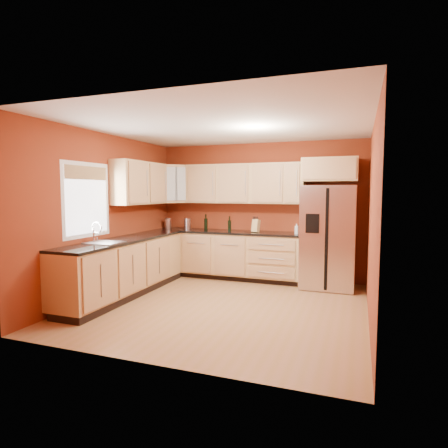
{
  "coord_description": "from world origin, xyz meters",
  "views": [
    {
      "loc": [
        1.84,
        -5.05,
        1.68
      ],
      "look_at": [
        -0.31,
        0.9,
        1.12
      ],
      "focal_mm": 30.0,
      "sensor_mm": 36.0,
      "label": 1
    }
  ],
  "objects_px": {
    "canister_left": "(187,224)",
    "knife_block": "(256,226)",
    "refrigerator": "(328,237)",
    "wine_bottle_a": "(230,224)",
    "soap_dispenser": "(296,229)"
  },
  "relations": [
    {
      "from": "refrigerator",
      "to": "wine_bottle_a",
      "type": "height_order",
      "value": "refrigerator"
    },
    {
      "from": "canister_left",
      "to": "knife_block",
      "type": "height_order",
      "value": "knife_block"
    },
    {
      "from": "soap_dispenser",
      "to": "canister_left",
      "type": "bearing_deg",
      "value": 177.32
    },
    {
      "from": "wine_bottle_a",
      "to": "soap_dispenser",
      "type": "xyz_separation_m",
      "value": [
        1.27,
        -0.02,
        -0.05
      ]
    },
    {
      "from": "refrigerator",
      "to": "canister_left",
      "type": "distance_m",
      "value": 2.75
    },
    {
      "from": "refrigerator",
      "to": "wine_bottle_a",
      "type": "bearing_deg",
      "value": 179.21
    },
    {
      "from": "wine_bottle_a",
      "to": "knife_block",
      "type": "bearing_deg",
      "value": 2.54
    },
    {
      "from": "knife_block",
      "to": "soap_dispenser",
      "type": "bearing_deg",
      "value": 11.4
    },
    {
      "from": "refrigerator",
      "to": "canister_left",
      "type": "xyz_separation_m",
      "value": [
        -2.74,
        0.11,
        0.14
      ]
    },
    {
      "from": "soap_dispenser",
      "to": "knife_block",
      "type": "bearing_deg",
      "value": 176.73
    },
    {
      "from": "canister_left",
      "to": "refrigerator",
      "type": "bearing_deg",
      "value": -2.24
    },
    {
      "from": "canister_left",
      "to": "knife_block",
      "type": "xyz_separation_m",
      "value": [
        1.43,
        -0.06,
        0.01
      ]
    },
    {
      "from": "canister_left",
      "to": "wine_bottle_a",
      "type": "bearing_deg",
      "value": -5.08
    },
    {
      "from": "canister_left",
      "to": "wine_bottle_a",
      "type": "height_order",
      "value": "wine_bottle_a"
    },
    {
      "from": "knife_block",
      "to": "soap_dispenser",
      "type": "xyz_separation_m",
      "value": [
        0.76,
        -0.04,
        -0.03
      ]
    }
  ]
}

